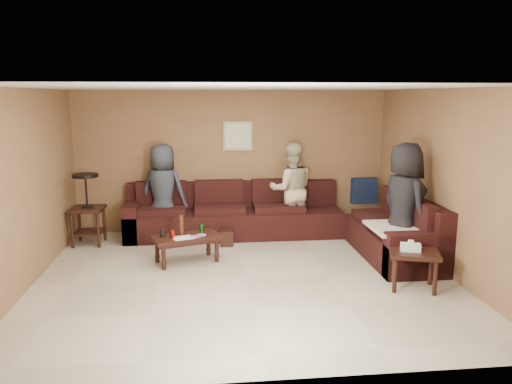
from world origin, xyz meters
TOP-DOWN VIEW (x-y plane):
  - room at (0.00, 0.00)m, footprint 5.60×5.50m
  - sectional_sofa at (0.81, 1.52)m, footprint 4.65×2.90m
  - coffee_table at (-0.79, 0.71)m, footprint 1.08×0.78m
  - end_table_left at (-2.41, 1.80)m, footprint 0.54×0.54m
  - side_table_right at (2.08, -0.63)m, footprint 0.71×0.64m
  - waste_bin at (-0.17, 1.47)m, footprint 0.21×0.21m
  - wall_art at (0.10, 2.48)m, footprint 0.52×0.04m
  - person_left at (-1.20, 2.04)m, footprint 0.92×0.75m
  - person_middle at (0.99, 2.00)m, footprint 0.79×0.62m
  - person_right at (2.30, 0.30)m, footprint 0.75×0.97m

SIDE VIEW (x-z plane):
  - waste_bin at x=-0.17m, z-range 0.00..0.26m
  - sectional_sofa at x=0.81m, z-range -0.16..0.81m
  - coffee_table at x=-0.79m, z-range 0.00..0.69m
  - side_table_right at x=2.08m, z-range 0.10..0.74m
  - end_table_left at x=-2.41m, z-range 0.03..1.19m
  - person_middle at x=0.99m, z-range 0.00..1.61m
  - person_left at x=-1.20m, z-range 0.00..1.62m
  - person_right at x=2.30m, z-range 0.00..1.77m
  - room at x=0.00m, z-range 0.41..2.91m
  - wall_art at x=0.10m, z-range 1.44..1.96m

